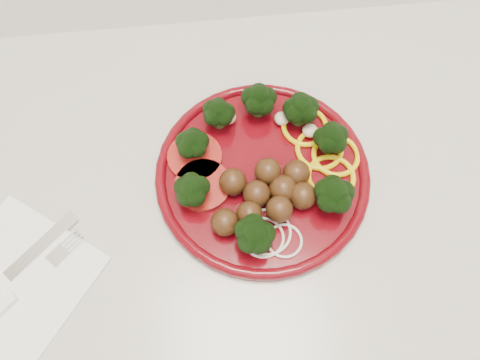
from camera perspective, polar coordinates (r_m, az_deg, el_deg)
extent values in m
cube|color=beige|center=(1.05, 6.10, -11.49)|extent=(2.40, 0.60, 0.87)
cube|color=#B2B1A9|center=(0.62, 10.07, -1.62)|extent=(2.40, 0.60, 0.03)
cylinder|color=#51050B|center=(0.60, 2.73, 0.57)|extent=(0.27, 0.27, 0.01)
torus|color=#51050B|center=(0.60, 2.76, 0.82)|extent=(0.28, 0.28, 0.01)
sphere|color=#462811|center=(0.58, 6.88, 0.84)|extent=(0.04, 0.04, 0.04)
sphere|color=#462811|center=(0.57, 2.04, -1.66)|extent=(0.04, 0.04, 0.04)
sphere|color=#462811|center=(0.57, 7.67, -1.89)|extent=(0.04, 0.04, 0.04)
sphere|color=#462811|center=(0.58, 3.39, 0.89)|extent=(0.04, 0.04, 0.04)
sphere|color=#462811|center=(0.56, 4.78, -3.74)|extent=(0.04, 0.04, 0.04)
sphere|color=#462811|center=(0.56, 1.16, -4.09)|extent=(0.04, 0.04, 0.04)
sphere|color=#462811|center=(0.57, -0.89, -0.20)|extent=(0.04, 0.04, 0.04)
sphere|color=#462811|center=(0.57, 5.26, -1.06)|extent=(0.04, 0.04, 0.04)
sphere|color=#462811|center=(0.55, -1.89, -5.14)|extent=(0.04, 0.04, 0.04)
torus|color=#DCB508|center=(0.62, 9.64, 3.74)|extent=(0.06, 0.06, 0.01)
torus|color=#DCB508|center=(0.60, 11.02, 0.39)|extent=(0.06, 0.06, 0.01)
torus|color=#DCB508|center=(0.63, 7.91, 6.51)|extent=(0.06, 0.06, 0.01)
torus|color=#DCB508|center=(0.62, 11.59, 2.97)|extent=(0.06, 0.06, 0.01)
cylinder|color=#720A07|center=(0.61, -5.53, 2.81)|extent=(0.07, 0.07, 0.01)
cylinder|color=#720A07|center=(0.59, -4.54, -0.63)|extent=(0.07, 0.07, 0.01)
torus|color=beige|center=(0.56, 2.82, -7.00)|extent=(0.05, 0.05, 0.00)
torus|color=beige|center=(0.56, 5.44, -7.36)|extent=(0.04, 0.04, 0.00)
torus|color=beige|center=(0.57, 3.29, -6.29)|extent=(0.06, 0.06, 0.00)
ellipsoid|color=#C6B793|center=(0.63, 5.11, 7.42)|extent=(0.02, 0.02, 0.01)
ellipsoid|color=#C6B793|center=(0.63, -1.40, 7.59)|extent=(0.02, 0.02, 0.01)
ellipsoid|color=#C6B793|center=(0.62, 8.51, 5.92)|extent=(0.02, 0.02, 0.01)
cube|color=white|center=(0.62, -25.76, -11.11)|extent=(0.22, 0.22, 0.00)
cube|color=silver|center=(0.62, -23.03, -7.36)|extent=(0.09, 0.08, 0.00)
cube|color=silver|center=(0.60, -21.31, -8.61)|extent=(0.03, 0.03, 0.00)
cube|color=silver|center=(0.60, -19.27, -7.66)|extent=(0.02, 0.02, 0.00)
cube|color=silver|center=(0.60, -19.59, -7.33)|extent=(0.02, 0.02, 0.00)
cube|color=silver|center=(0.61, -19.91, -7.01)|extent=(0.02, 0.02, 0.00)
cube|color=silver|center=(0.61, -20.23, -6.68)|extent=(0.02, 0.02, 0.00)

